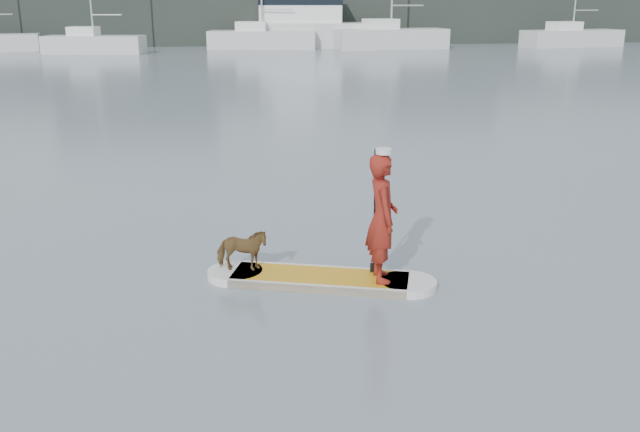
{
  "coord_description": "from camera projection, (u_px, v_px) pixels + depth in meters",
  "views": [
    {
      "loc": [
        -3.37,
        -11.96,
        3.89
      ],
      "look_at": [
        -1.98,
        -2.63,
        1.0
      ],
      "focal_mm": 40.0,
      "sensor_mm": 36.0,
      "label": 1
    }
  ],
  "objects": [
    {
      "name": "ground",
      "position": [
        406.0,
        222.0,
        12.92
      ],
      "size": [
        140.0,
        140.0,
        0.0
      ],
      "primitive_type": "plane",
      "color": "slate",
      "rests_on": "ground"
    },
    {
      "name": "paddleboard",
      "position": [
        320.0,
        279.0,
        10.14
      ],
      "size": [
        3.18,
        1.57,
        0.12
      ],
      "rotation": [
        0.0,
        0.0,
        -0.31
      ],
      "color": "orange",
      "rests_on": "ground"
    },
    {
      "name": "paddler",
      "position": [
        382.0,
        218.0,
        9.73
      ],
      "size": [
        0.45,
        0.67,
        1.79
      ],
      "primitive_type": "imported",
      "rotation": [
        0.0,
        0.0,
        1.53
      ],
      "color": "maroon",
      "rests_on": "paddleboard"
    },
    {
      "name": "white_cap",
      "position": [
        384.0,
        151.0,
        9.45
      ],
      "size": [
        0.22,
        0.22,
        0.07
      ],
      "primitive_type": "cylinder",
      "color": "silver",
      "rests_on": "paddler"
    },
    {
      "name": "dog",
      "position": [
        242.0,
        250.0,
        10.21
      ],
      "size": [
        0.78,
        0.45,
        0.62
      ],
      "primitive_type": "imported",
      "rotation": [
        0.0,
        0.0,
        1.41
      ],
      "color": "brown",
      "rests_on": "paddleboard"
    },
    {
      "name": "paddle",
      "position": [
        375.0,
        227.0,
        10.03
      ],
      "size": [
        0.12,
        0.29,
        2.0
      ],
      "rotation": [
        0.0,
        0.0,
        -0.31
      ],
      "color": "black",
      "rests_on": "ground"
    },
    {
      "name": "sailboat_c",
      "position": [
        93.0,
        43.0,
        51.68
      ],
      "size": [
        7.39,
        3.55,
        10.18
      ],
      "rotation": [
        0.0,
        0.0,
        -0.17
      ],
      "color": "silver",
      "rests_on": "ground"
    },
    {
      "name": "sailboat_d",
      "position": [
        261.0,
        37.0,
        56.39
      ],
      "size": [
        8.78,
        4.09,
        12.44
      ],
      "rotation": [
        0.0,
        0.0,
        -0.18
      ],
      "color": "silver",
      "rests_on": "ground"
    },
    {
      "name": "sailboat_e",
      "position": [
        390.0,
        37.0,
        56.38
      ],
      "size": [
        9.12,
        3.88,
        12.83
      ],
      "rotation": [
        0.0,
        0.0,
        0.12
      ],
      "color": "silver",
      "rests_on": "ground"
    },
    {
      "name": "sailboat_f",
      "position": [
        571.0,
        36.0,
        58.75
      ],
      "size": [
        8.88,
        4.12,
        12.81
      ],
      "rotation": [
        0.0,
        0.0,
        0.19
      ],
      "color": "silver",
      "rests_on": "ground"
    },
    {
      "name": "motor_yacht_a",
      "position": [
        309.0,
        22.0,
        57.82
      ],
      "size": [
        12.35,
        5.32,
        7.17
      ],
      "rotation": [
        0.0,
        0.0,
        -0.14
      ],
      "color": "silver",
      "rests_on": "ground"
    },
    {
      "name": "shore_mass",
      "position": [
        249.0,
        9.0,
        62.16
      ],
      "size": [
        90.0,
        6.0,
        6.0
      ],
      "primitive_type": "cube",
      "color": "black",
      "rests_on": "ground"
    }
  ]
}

